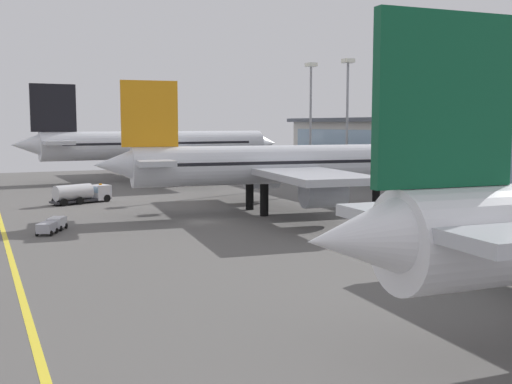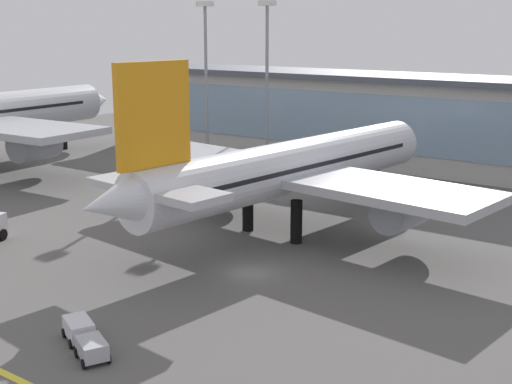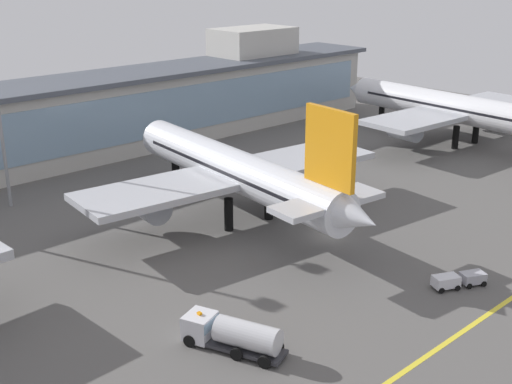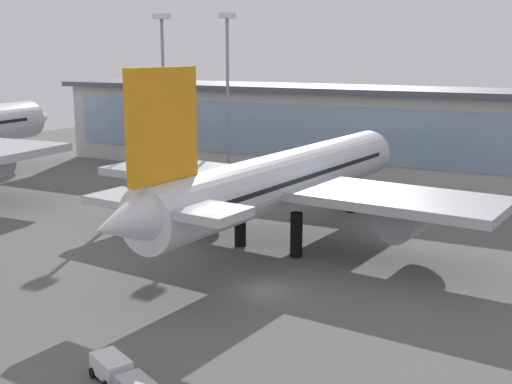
# 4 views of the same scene
# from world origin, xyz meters

# --- Properties ---
(ground_plane) EXTENTS (180.00, 180.00, 0.00)m
(ground_plane) POSITION_xyz_m (0.00, 0.00, 0.00)
(ground_plane) COLOR #5B5956
(taxiway_centreline_stripe) EXTENTS (144.00, 0.50, 0.01)m
(taxiway_centreline_stripe) POSITION_xyz_m (0.00, -22.00, 0.01)
(taxiway_centreline_stripe) COLOR yellow
(taxiway_centreline_stripe) RESTS_ON ground
(terminal_building) EXTENTS (119.59, 14.00, 18.17)m
(terminal_building) POSITION_xyz_m (1.72, 49.50, 6.98)
(terminal_building) COLOR beige
(terminal_building) RESTS_ON ground
(airliner_near_right) EXTENTS (41.17, 47.46, 17.05)m
(airliner_near_right) POSITION_xyz_m (-4.15, 12.11, 6.22)
(airliner_near_right) COLOR black
(airliner_near_right) RESTS_ON ground
(airliner_far_right) EXTENTS (39.15, 50.06, 16.86)m
(airliner_far_right) POSITION_xyz_m (47.97, 13.34, 6.15)
(airliner_far_right) COLOR black
(airliner_far_right) RESTS_ON ground
(fuel_tanker_truck) EXTENTS (5.61, 9.31, 2.90)m
(fuel_tanker_truck) POSITION_xyz_m (-24.24, -10.03, 1.51)
(fuel_tanker_truck) COLOR black
(fuel_tanker_truck) RESTS_ON ground
(baggage_tug_near) EXTENTS (5.70, 3.89, 1.40)m
(baggage_tug_near) POSITION_xyz_m (-0.23, -17.13, 0.79)
(baggage_tug_near) COLOR black
(baggage_tug_near) RESTS_ON ground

